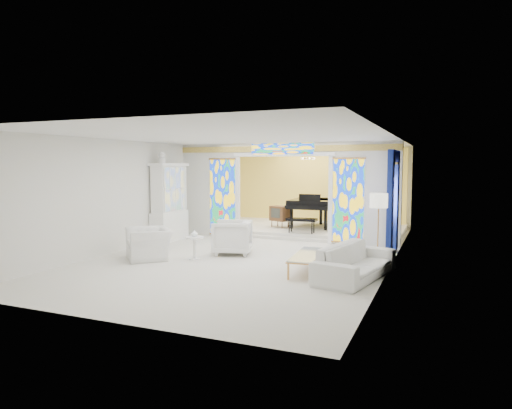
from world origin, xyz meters
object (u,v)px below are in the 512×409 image
at_px(armchair_right, 232,237).
at_px(coffee_table, 307,255).
at_px(grand_piano, 318,204).
at_px(armchair_left, 149,244).
at_px(tv_console, 280,214).
at_px(sofa, 356,262).
at_px(china_cabinet, 169,203).

xyz_separation_m(armchair_right, coffee_table, (2.37, -1.15, -0.08)).
distance_m(armchair_right, grand_piano, 4.96).
xyz_separation_m(armchair_left, coffee_table, (4.04, 0.16, -0.02)).
bearing_deg(armchair_right, tv_console, 164.92).
bearing_deg(grand_piano, armchair_left, -115.21).
relative_size(coffee_table, grand_piano, 0.61).
relative_size(armchair_right, sofa, 0.41).
height_order(grand_piano, tv_console, grand_piano).
distance_m(armchair_left, tv_console, 5.64).
bearing_deg(sofa, china_cabinet, 79.68).
relative_size(sofa, tv_console, 3.18).
distance_m(sofa, grand_piano, 6.64).
distance_m(coffee_table, grand_piano, 6.15).
xyz_separation_m(china_cabinet, armchair_right, (2.71, -1.21, -0.72)).
height_order(coffee_table, tv_console, tv_console).
bearing_deg(grand_piano, armchair_right, -103.57).
height_order(coffee_table, grand_piano, grand_piano).
height_order(china_cabinet, coffee_table, china_cabinet).
bearing_deg(sofa, coffee_table, 92.73).
distance_m(armchair_right, tv_console, 4.12).
distance_m(armchair_left, sofa, 5.12).
relative_size(armchair_right, tv_console, 1.31).
relative_size(sofa, coffee_table, 1.32).
distance_m(grand_piano, tv_console, 1.41).
bearing_deg(china_cabinet, grand_piano, 43.90).
bearing_deg(sofa, armchair_left, 101.88).
bearing_deg(armchair_right, sofa, 51.96).
relative_size(armchair_left, sofa, 0.49).
bearing_deg(grand_piano, china_cabinet, -137.52).
xyz_separation_m(sofa, tv_console, (-3.59, 5.44, 0.31)).
relative_size(sofa, grand_piano, 0.81).
relative_size(china_cabinet, tv_console, 3.64).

